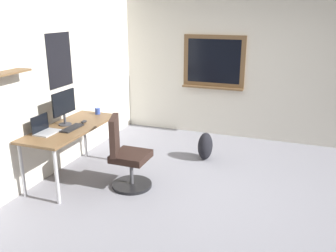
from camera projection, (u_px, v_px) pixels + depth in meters
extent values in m
plane|color=gray|center=(221.00, 201.00, 4.39)|extent=(5.20, 5.20, 0.00)
cube|color=silver|center=(44.00, 82.00, 4.81)|extent=(5.00, 0.10, 2.60)
cube|color=brown|center=(3.00, 74.00, 3.93)|extent=(0.68, 0.20, 0.02)
cube|color=black|center=(60.00, 60.00, 4.97)|extent=(0.52, 0.01, 0.74)
cube|color=silver|center=(256.00, 66.00, 6.18)|extent=(0.10, 5.00, 2.60)
cube|color=brown|center=(214.00, 61.00, 6.34)|extent=(0.04, 1.10, 0.90)
cube|color=black|center=(214.00, 61.00, 6.33)|extent=(0.01, 0.94, 0.76)
cube|color=brown|center=(212.00, 88.00, 6.45)|extent=(0.12, 1.10, 0.03)
cube|color=brown|center=(71.00, 128.00, 4.81)|extent=(1.50, 0.62, 0.03)
cylinder|color=#B7B7BC|center=(57.00, 177.00, 4.22)|extent=(0.04, 0.04, 0.70)
cylinder|color=#B7B7BC|center=(114.00, 139.00, 5.45)|extent=(0.04, 0.04, 0.70)
cylinder|color=#B7B7BC|center=(22.00, 170.00, 4.39)|extent=(0.04, 0.04, 0.70)
cylinder|color=#B7B7BC|center=(85.00, 135.00, 5.62)|extent=(0.04, 0.04, 0.70)
cylinder|color=black|center=(132.00, 185.00, 4.75)|extent=(0.52, 0.52, 0.04)
cylinder|color=#4C4C51|center=(132.00, 172.00, 4.69)|extent=(0.05, 0.05, 0.34)
cube|color=black|center=(131.00, 156.00, 4.62)|extent=(0.44, 0.44, 0.09)
cube|color=black|center=(114.00, 135.00, 4.53)|extent=(0.40, 0.20, 0.48)
cube|color=#ADAFB5|center=(47.00, 133.00, 4.54)|extent=(0.31, 0.21, 0.02)
cube|color=black|center=(40.00, 123.00, 4.53)|extent=(0.31, 0.01, 0.21)
cylinder|color=#38383D|center=(65.00, 124.00, 4.87)|extent=(0.17, 0.17, 0.01)
cylinder|color=#38383D|center=(65.00, 119.00, 4.85)|extent=(0.03, 0.03, 0.14)
cube|color=black|center=(64.00, 103.00, 4.77)|extent=(0.46, 0.02, 0.31)
cube|color=black|center=(72.00, 128.00, 4.71)|extent=(0.37, 0.13, 0.02)
ellipsoid|color=#262628|center=(84.00, 122.00, 4.96)|extent=(0.10, 0.06, 0.03)
cylinder|color=#334CA5|center=(98.00, 111.00, 5.36)|extent=(0.08, 0.08, 0.09)
ellipsoid|color=black|center=(205.00, 146.00, 5.55)|extent=(0.32, 0.22, 0.43)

